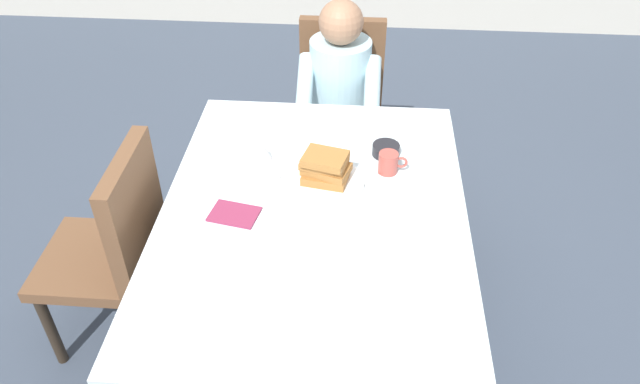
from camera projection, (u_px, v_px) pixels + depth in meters
ground_plane at (314, 340)px, 2.66m from camera, size 14.00×14.00×0.00m
dining_table_main at (313, 230)px, 2.26m from camera, size 1.12×1.52×0.74m
chair_diner at (340, 99)px, 3.24m from camera, size 0.44×0.45×0.93m
diner_person at (339, 90)px, 3.03m from camera, size 0.40×0.43×1.12m
chair_left_side at (116, 242)px, 2.38m from camera, size 0.45×0.44×0.93m
plate_breakfast at (328, 182)px, 2.32m from camera, size 0.28×0.28×0.02m
breakfast_stack at (325, 167)px, 2.29m from camera, size 0.20×0.17×0.12m
cup_coffee at (389, 163)px, 2.36m from camera, size 0.11×0.08×0.08m
bowl_butter at (386, 150)px, 2.46m from camera, size 0.11×0.11×0.04m
syrup_pitcher at (263, 152)px, 2.43m from camera, size 0.08×0.08×0.07m
fork_left_of_plate at (277, 184)px, 2.32m from camera, size 0.02×0.18×0.00m
knife_right_of_plate at (378, 189)px, 2.30m from camera, size 0.03×0.20×0.00m
spoon_near_edge at (314, 242)px, 2.07m from camera, size 0.15×0.05×0.00m
napkin_folded at (234, 214)px, 2.18m from camera, size 0.19×0.15×0.01m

